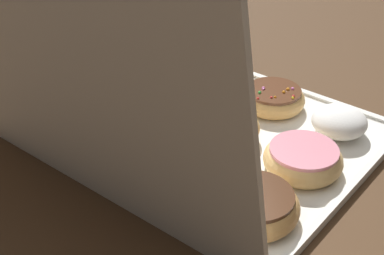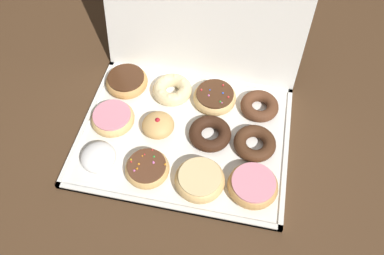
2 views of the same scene
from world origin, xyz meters
TOP-DOWN VIEW (x-y plane):
  - ground_plane at (0.00, 0.00)m, footprint 3.00×3.00m
  - donut_box at (0.00, 0.00)m, footprint 0.55×0.43m
  - box_lid_open at (0.00, 0.26)m, footprint 0.55×0.10m
  - powdered_filled_donut_0 at (-0.19, -0.12)m, footprint 0.09×0.09m
  - sprinkle_donut_1 at (-0.06, -0.13)m, footprint 0.11×0.11m
  - glazed_ring_donut_2 at (0.07, -0.13)m, footprint 0.12×0.12m
  - pink_frosted_donut_3 at (0.20, -0.12)m, footprint 0.12×0.12m
  - pink_frosted_donut_4 at (-0.20, 0.00)m, footprint 0.12×0.12m
  - jelly_filled_donut_5 at (-0.07, -0.00)m, footprint 0.09×0.09m
  - chocolate_cake_ring_donut_6 at (0.07, 0.01)m, footprint 0.11×0.11m
  - chocolate_cake_ring_donut_7 at (0.19, 0.00)m, footprint 0.11×0.11m
  - chocolate_frosted_donut_8 at (-0.20, 0.13)m, footprint 0.12×0.12m
  - cruller_donut_9 at (-0.06, 0.13)m, footprint 0.11×0.11m
  - sprinkle_donut_10 at (0.06, 0.13)m, footprint 0.12×0.12m
  - chocolate_cake_ring_donut_11 at (0.19, 0.12)m, footprint 0.11×0.11m

SIDE VIEW (x-z plane):
  - ground_plane at x=0.00m, z-range 0.00..0.00m
  - donut_box at x=0.00m, z-range 0.00..0.01m
  - chocolate_cake_ring_donut_11 at x=0.19m, z-range 0.01..0.04m
  - chocolate_cake_ring_donut_7 at x=0.19m, z-range 0.01..0.04m
  - chocolate_cake_ring_donut_6 at x=0.07m, z-range 0.01..0.04m
  - sprinkle_donut_1 at x=-0.06m, z-range 0.01..0.05m
  - pink_frosted_donut_4 at x=-0.20m, z-range 0.01..0.05m
  - sprinkle_donut_10 at x=0.06m, z-range 0.01..0.05m
  - cruller_donut_9 at x=-0.06m, z-range 0.01..0.05m
  - pink_frosted_donut_3 at x=0.20m, z-range 0.01..0.05m
  - chocolate_frosted_donut_8 at x=-0.20m, z-range 0.01..0.05m
  - glazed_ring_donut_2 at x=0.07m, z-range 0.01..0.05m
  - powdered_filled_donut_0 at x=-0.19m, z-range 0.01..0.06m
  - jelly_filled_donut_5 at x=-0.07m, z-range 0.01..0.06m
  - box_lid_open at x=0.00m, z-range 0.00..0.41m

